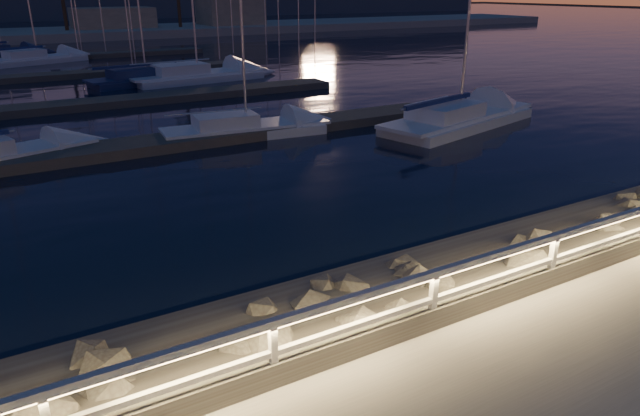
{
  "coord_description": "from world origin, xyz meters",
  "views": [
    {
      "loc": [
        -7.89,
        -6.33,
        5.45
      ],
      "look_at": [
        -1.9,
        4.0,
        0.8
      ],
      "focal_mm": 32.0,
      "sensor_mm": 36.0,
      "label": 1
    }
  ],
  "objects_px": {
    "sailboat_c": "(242,127)",
    "sailboat_n": "(0,53)",
    "guard_rail": "(515,259)",
    "sailboat_g": "(143,78)",
    "sailboat_l": "(194,75)",
    "sailboat_d": "(456,117)",
    "sailboat_k": "(35,58)"
  },
  "relations": [
    {
      "from": "sailboat_c",
      "to": "sailboat_n",
      "type": "height_order",
      "value": "sailboat_n"
    },
    {
      "from": "sailboat_d",
      "to": "sailboat_k",
      "type": "relative_size",
      "value": 1.12
    },
    {
      "from": "sailboat_g",
      "to": "sailboat_k",
      "type": "distance_m",
      "value": 16.39
    },
    {
      "from": "sailboat_d",
      "to": "sailboat_k",
      "type": "distance_m",
      "value": 38.09
    },
    {
      "from": "sailboat_d",
      "to": "sailboat_n",
      "type": "relative_size",
      "value": 1.19
    },
    {
      "from": "sailboat_c",
      "to": "sailboat_d",
      "type": "distance_m",
      "value": 9.78
    },
    {
      "from": "sailboat_d",
      "to": "sailboat_l",
      "type": "relative_size",
      "value": 0.97
    },
    {
      "from": "sailboat_l",
      "to": "sailboat_n",
      "type": "xyz_separation_m",
      "value": [
        -10.75,
        21.82,
        -0.02
      ]
    },
    {
      "from": "sailboat_k",
      "to": "guard_rail",
      "type": "bearing_deg",
      "value": -105.71
    },
    {
      "from": "guard_rail",
      "to": "sailboat_g",
      "type": "xyz_separation_m",
      "value": [
        1.23,
        32.55,
        -0.96
      ]
    },
    {
      "from": "sailboat_l",
      "to": "sailboat_g",
      "type": "bearing_deg",
      "value": 164.15
    },
    {
      "from": "sailboat_d",
      "to": "sailboat_n",
      "type": "bearing_deg",
      "value": 98.19
    },
    {
      "from": "sailboat_d",
      "to": "sailboat_c",
      "type": "bearing_deg",
      "value": 146.24
    },
    {
      "from": "sailboat_n",
      "to": "sailboat_l",
      "type": "bearing_deg",
      "value": -86.09
    },
    {
      "from": "sailboat_l",
      "to": "guard_rail",
      "type": "bearing_deg",
      "value": -104.05
    },
    {
      "from": "sailboat_d",
      "to": "sailboat_g",
      "type": "height_order",
      "value": "sailboat_d"
    },
    {
      "from": "guard_rail",
      "to": "sailboat_n",
      "type": "bearing_deg",
      "value": 96.6
    },
    {
      "from": "guard_rail",
      "to": "sailboat_l",
      "type": "distance_m",
      "value": 32.32
    },
    {
      "from": "sailboat_c",
      "to": "sailboat_d",
      "type": "relative_size",
      "value": 0.78
    },
    {
      "from": "guard_rail",
      "to": "sailboat_d",
      "type": "relative_size",
      "value": 2.84
    },
    {
      "from": "sailboat_g",
      "to": "sailboat_l",
      "type": "xyz_separation_m",
      "value": [
        3.29,
        -0.57,
        0.04
      ]
    },
    {
      "from": "sailboat_k",
      "to": "sailboat_n",
      "type": "height_order",
      "value": "sailboat_k"
    },
    {
      "from": "sailboat_d",
      "to": "sailboat_g",
      "type": "distance_m",
      "value": 21.78
    },
    {
      "from": "sailboat_g",
      "to": "sailboat_c",
      "type": "bearing_deg",
      "value": -100.01
    },
    {
      "from": "sailboat_g",
      "to": "sailboat_n",
      "type": "relative_size",
      "value": 0.99
    },
    {
      "from": "sailboat_c",
      "to": "sailboat_l",
      "type": "height_order",
      "value": "sailboat_l"
    },
    {
      "from": "sailboat_g",
      "to": "sailboat_l",
      "type": "height_order",
      "value": "sailboat_l"
    },
    {
      "from": "sailboat_c",
      "to": "sailboat_n",
      "type": "xyz_separation_m",
      "value": [
        -7.59,
        37.63,
        0.04
      ]
    },
    {
      "from": "sailboat_g",
      "to": "sailboat_l",
      "type": "relative_size",
      "value": 0.81
    },
    {
      "from": "sailboat_c",
      "to": "sailboat_l",
      "type": "xyz_separation_m",
      "value": [
        3.16,
        15.81,
        0.06
      ]
    },
    {
      "from": "sailboat_d",
      "to": "sailboat_k",
      "type": "height_order",
      "value": "sailboat_d"
    },
    {
      "from": "sailboat_c",
      "to": "sailboat_k",
      "type": "distance_m",
      "value": 32.39
    }
  ]
}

